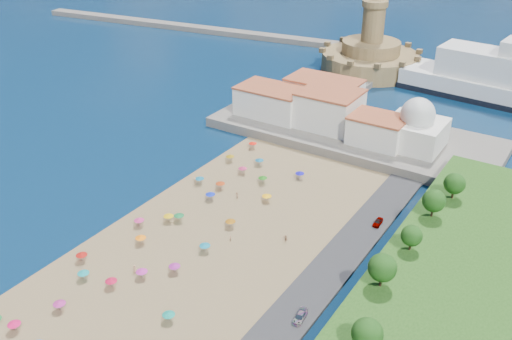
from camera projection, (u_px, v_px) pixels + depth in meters
The scene contains 11 objects.
ground at pixel (183, 239), 131.91m from camera, with size 700.00×700.00×0.00m, color #071938.
terrace at pixel (354, 133), 180.70m from camera, with size 90.00×36.00×3.00m, color #59544C.
jetty at pixel (338, 89), 217.35m from camera, with size 18.00×70.00×2.40m, color #59544C.
breakwater at pixel (205, 30), 297.51m from camera, with size 200.00×7.00×2.60m, color #59544C.
waterfront_buildings at pixel (319, 106), 184.41m from camera, with size 57.00×29.00×11.00m.
domed_building at pixel (416, 127), 166.16m from camera, with size 16.00×16.00×15.00m.
fortress at pixel (370, 56), 237.08m from camera, with size 40.00×40.00×32.40m.
beach_parasols at pixel (137, 257), 122.04m from camera, with size 32.14×116.12×2.20m.
beachgoers at pixel (159, 244), 127.95m from camera, with size 36.59×79.70×1.89m.
parked_cars at pixel (300, 317), 107.04m from camera, with size 2.35×72.50×1.38m.
hillside_trees at pixel (372, 297), 99.07m from camera, with size 10.66×107.16×7.02m.
Camera 1 is at (73.11, -82.66, 75.90)m, focal length 40.00 mm.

